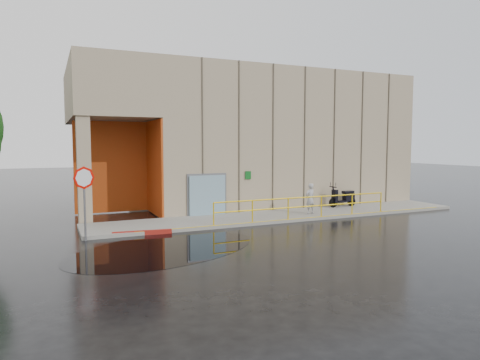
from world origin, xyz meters
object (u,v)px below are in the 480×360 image
object	(u,v)px
red_curb	(142,233)
stop_sign	(84,188)
scooter	(343,192)
person	(310,199)

from	to	relation	value
red_curb	stop_sign	bearing A→B (deg)	-174.08
scooter	stop_sign	xyz separation A→B (m)	(-14.13, -2.55, 1.10)
stop_sign	red_curb	distance (m)	2.98
person	red_curb	world-z (taller)	person
stop_sign	red_curb	world-z (taller)	stop_sign
stop_sign	red_curb	size ratio (longest dim) A/B	1.20
person	stop_sign	bearing A→B (deg)	-5.55
person	stop_sign	distance (m)	11.15
scooter	stop_sign	world-z (taller)	stop_sign
scooter	red_curb	xyz separation A→B (m)	(-11.92, -2.32, -0.88)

